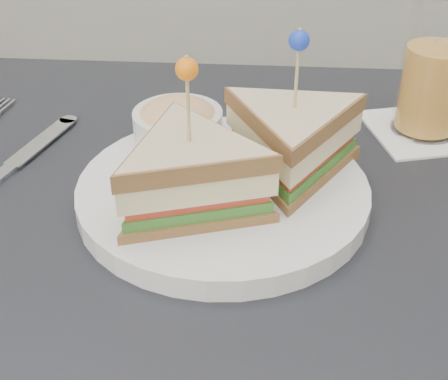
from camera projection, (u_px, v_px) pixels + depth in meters
table at (212, 310)px, 0.57m from camera, size 0.80×0.80×0.75m
plate_meal at (232, 161)px, 0.56m from camera, size 0.33×0.32×0.16m
cutlery_knife at (16, 162)px, 0.64m from camera, size 0.07×0.20×0.01m
drink_set at (434, 77)px, 0.66m from camera, size 0.14×0.14×0.15m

